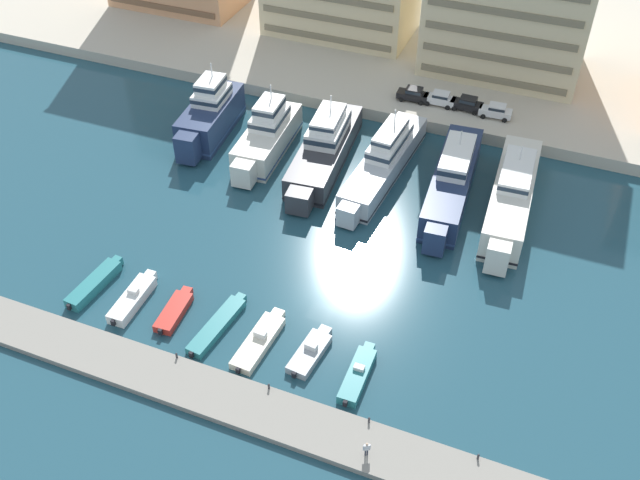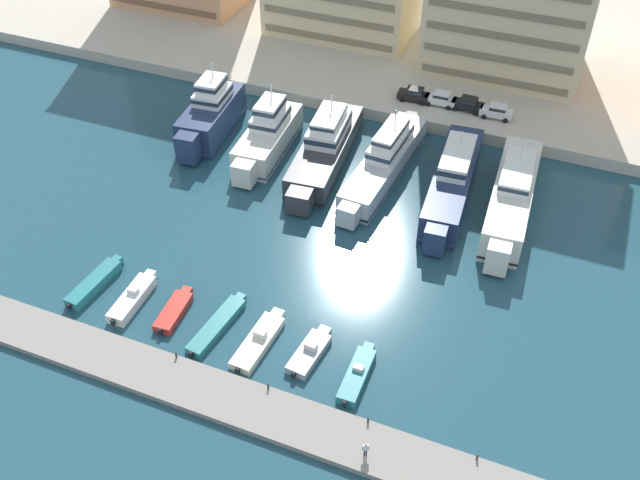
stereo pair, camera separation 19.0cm
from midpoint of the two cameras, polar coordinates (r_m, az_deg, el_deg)
name	(u,v)px [view 2 (the right image)]	position (r m, az deg, el deg)	size (l,w,h in m)	color
ground_plane	(321,295)	(69.81, 0.15, -4.41)	(400.00, 400.00, 0.00)	#234C5B
quay_promenade	(475,15)	(123.53, 12.35, 17.15)	(180.00, 70.00, 1.61)	beige
pier_dock	(256,409)	(61.22, -5.07, -13.31)	(120.00, 4.65, 0.61)	gray
yacht_navy_far_left	(210,115)	(91.69, -8.70, 9.86)	(5.74, 15.31, 8.83)	navy
yacht_ivory_left	(268,135)	(87.67, -4.16, 8.35)	(5.29, 16.18, 8.10)	silver
yacht_charcoal_mid_left	(325,147)	(85.62, 0.49, 7.45)	(6.53, 21.14, 7.66)	#333338
yacht_silver_center_left	(385,160)	(83.99, 5.28, 6.38)	(5.08, 21.91, 7.29)	silver
yacht_navy_center	(453,181)	(81.54, 10.63, 4.67)	(5.40, 21.48, 7.01)	navy
yacht_ivory_center_right	(512,197)	(80.55, 15.16, 3.34)	(5.15, 21.57, 6.96)	silver
motorboat_teal_far_left	(95,283)	(73.60, -17.50, -3.29)	(2.15, 7.73, 1.07)	teal
motorboat_white_left	(133,298)	(71.06, -14.65, -4.50)	(2.02, 7.30, 1.56)	white
motorboat_red_mid_left	(174,311)	(69.19, -11.51, -5.57)	(2.16, 6.10, 0.85)	red
motorboat_teal_center_left	(217,325)	(67.32, -8.14, -6.74)	(2.47, 8.57, 0.83)	teal
motorboat_cream_center	(259,341)	(65.59, -4.84, -8.04)	(2.50, 8.06, 1.37)	beige
motorboat_grey_center_right	(310,352)	(64.52, -0.73, -8.95)	(2.55, 6.38, 1.32)	#9EA3A8
motorboat_teal_mid_right	(357,375)	(62.97, 3.08, -10.70)	(1.80, 7.02, 1.29)	teal
car_black_far_left	(414,94)	(95.98, 7.59, 11.51)	(4.16, 2.05, 1.80)	black
car_white_left	(441,98)	(95.53, 9.70, 11.11)	(4.12, 1.96, 1.80)	white
car_black_mid_left	(468,104)	(95.03, 11.81, 10.64)	(4.16, 2.03, 1.80)	black
car_white_center_left	(497,111)	(94.29, 14.02, 9.99)	(4.17, 2.07, 1.80)	white
pedestrian_near_edge	(366,448)	(57.57, 3.77, -16.30)	(0.55, 0.41, 1.62)	#282D3D
bollard_west	(176,355)	(64.88, -11.36, -9.00)	(0.20, 0.20, 0.61)	#2D2D33
bollard_west_mid	(268,386)	(61.72, -4.08, -11.58)	(0.20, 0.20, 0.61)	#2D2D33
bollard_east_mid	(368,420)	(59.76, 3.97, -14.17)	(0.20, 0.20, 0.61)	#2D2D33
bollard_east	(477,457)	(59.10, 12.57, -16.58)	(0.20, 0.20, 0.61)	#2D2D33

